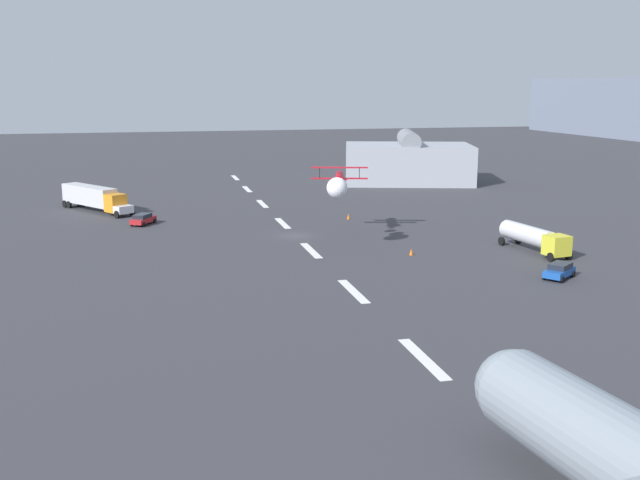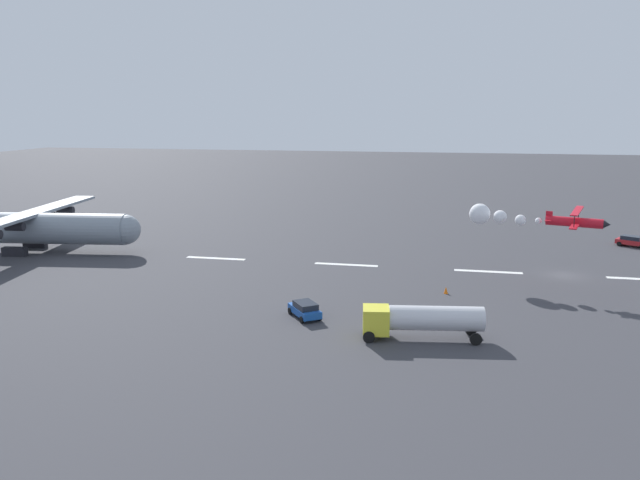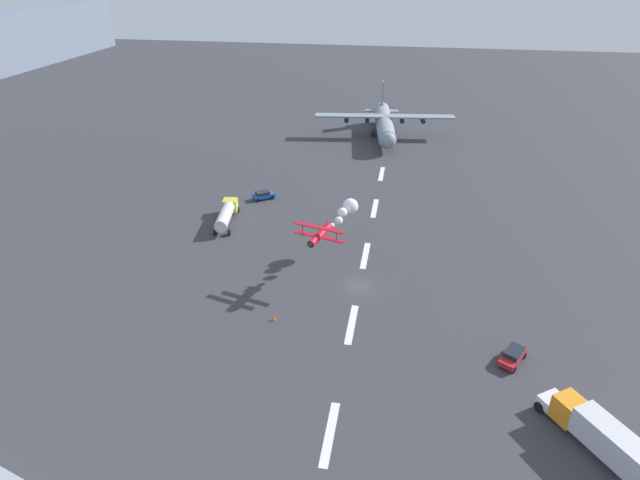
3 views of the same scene
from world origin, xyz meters
name	(u,v)px [view 2 (image 2 of 3)]	position (x,y,z in m)	size (l,w,h in m)	color
ground_plane	(564,275)	(0.00, 0.00, 0.00)	(440.00, 440.00, 0.00)	#38383D
runway_stripe_4	(488,272)	(8.67, 0.00, 0.01)	(8.00, 0.90, 0.01)	white
runway_stripe_5	(346,265)	(26.00, 0.00, 0.01)	(8.00, 0.90, 0.01)	white
runway_stripe_6	(216,258)	(43.33, 0.00, 0.01)	(8.00, 0.90, 0.01)	white
cargo_transport_plane	(39,227)	(68.15, 1.26, 3.48)	(28.70, 34.72, 11.43)	gray
stunt_biplane_red	(514,217)	(6.50, 3.81, 7.39)	(14.44, 7.74, 2.38)	red
fuel_tanker_truck	(421,319)	(15.62, 24.56, 1.75)	(10.36, 4.10, 2.90)	yellow
followme_car_yellow	(632,241)	(-12.21, -18.79, 0.81)	(4.59, 3.69, 1.52)	#B21E23
airport_staff_sedan	(305,309)	(26.50, 21.08, 0.81)	(3.84, 4.31, 1.52)	#194CA5
traffic_cone_far	(446,290)	(13.60, 10.45, 0.38)	(0.44, 0.44, 0.75)	orange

